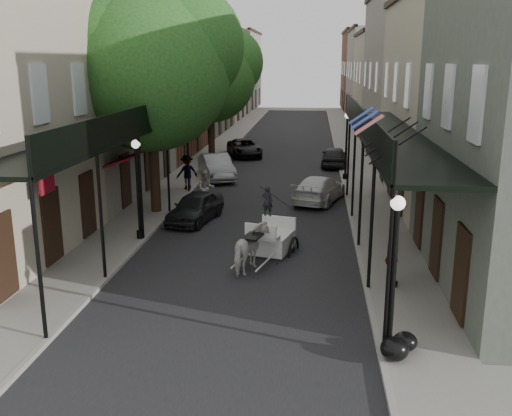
% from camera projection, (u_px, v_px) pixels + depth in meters
% --- Properties ---
extents(ground, '(140.00, 140.00, 0.00)m').
position_uv_depth(ground, '(223.00, 314.00, 15.27)').
color(ground, gray).
rests_on(ground, ground).
extents(road, '(8.00, 90.00, 0.01)m').
position_uv_depth(road, '(275.00, 173.00, 34.53)').
color(road, black).
rests_on(road, ground).
extents(sidewalk_left, '(2.20, 90.00, 0.12)m').
position_uv_depth(sidewalk_left, '(194.00, 170.00, 35.01)').
color(sidewalk_left, gray).
rests_on(sidewalk_left, ground).
extents(sidewalk_right, '(2.20, 90.00, 0.12)m').
position_uv_depth(sidewalk_right, '(359.00, 173.00, 34.03)').
color(sidewalk_right, gray).
rests_on(sidewalk_right, ground).
extents(building_row_left, '(5.00, 80.00, 10.50)m').
position_uv_depth(building_row_left, '(173.00, 79.00, 43.70)').
color(building_row_left, '#A49983').
rests_on(building_row_left, ground).
extents(building_row_right, '(5.00, 80.00, 10.50)m').
position_uv_depth(building_row_right, '(401.00, 79.00, 42.00)').
color(building_row_right, gray).
rests_on(building_row_right, ground).
extents(gallery_left, '(2.20, 18.05, 4.88)m').
position_uv_depth(gallery_left, '(125.00, 130.00, 21.45)').
color(gallery_left, black).
rests_on(gallery_left, sidewalk_left).
extents(gallery_right, '(2.20, 18.05, 4.88)m').
position_uv_depth(gallery_right, '(384.00, 133.00, 20.51)').
color(gallery_right, black).
rests_on(gallery_right, sidewalk_right).
extents(tree_near, '(7.31, 6.80, 9.63)m').
position_uv_depth(tree_near, '(160.00, 63.00, 23.86)').
color(tree_near, '#382619').
rests_on(tree_near, sidewalk_left).
extents(tree_far, '(6.45, 6.00, 8.61)m').
position_uv_depth(tree_far, '(216.00, 73.00, 37.51)').
color(tree_far, '#382619').
rests_on(tree_far, sidewalk_left).
extents(lamppost_right_near, '(0.32, 0.32, 3.71)m').
position_uv_depth(lamppost_right_near, '(393.00, 275.00, 12.43)').
color(lamppost_right_near, black).
rests_on(lamppost_right_near, sidewalk_right).
extents(lamppost_left, '(0.32, 0.32, 3.71)m').
position_uv_depth(lamppost_left, '(138.00, 188.00, 20.94)').
color(lamppost_left, black).
rests_on(lamppost_left, sidewalk_left).
extents(lamppost_right_far, '(0.32, 0.32, 3.71)m').
position_uv_depth(lamppost_right_far, '(346.00, 145.00, 31.69)').
color(lamppost_right_far, black).
rests_on(lamppost_right_far, sidewalk_right).
extents(horse, '(1.24, 1.93, 1.50)m').
position_uv_depth(horse, '(252.00, 249.00, 18.22)').
color(horse, silver).
rests_on(horse, ground).
extents(carriage, '(1.89, 2.46, 2.51)m').
position_uv_depth(carriage, '(275.00, 223.00, 20.29)').
color(carriage, black).
rests_on(carriage, ground).
extents(pedestrian_walking, '(0.94, 0.80, 1.68)m').
position_uv_depth(pedestrian_walking, '(206.00, 188.00, 26.48)').
color(pedestrian_walking, '#A9A8A0').
rests_on(pedestrian_walking, ground).
extents(pedestrian_sidewalk_left, '(1.33, 1.18, 1.78)m').
position_uv_depth(pedestrian_sidewalk_left, '(187.00, 172.00, 29.45)').
color(pedestrian_sidewalk_left, gray).
rests_on(pedestrian_sidewalk_left, sidewalk_left).
extents(pedestrian_sidewalk_right, '(0.60, 1.04, 1.67)m').
position_uv_depth(pedestrian_sidewalk_right, '(392.00, 259.00, 16.72)').
color(pedestrian_sidewalk_right, gray).
rests_on(pedestrian_sidewalk_right, sidewalk_right).
extents(car_left_near, '(2.19, 3.88, 1.25)m').
position_uv_depth(car_left_near, '(195.00, 207.00, 23.94)').
color(car_left_near, black).
rests_on(car_left_near, ground).
extents(car_left_mid, '(2.91, 4.52, 1.41)m').
position_uv_depth(car_left_mid, '(217.00, 167.00, 32.52)').
color(car_left_mid, gray).
rests_on(car_left_mid, ground).
extents(car_left_far, '(3.18, 4.81, 1.23)m').
position_uv_depth(car_left_far, '(244.00, 148.00, 40.30)').
color(car_left_far, black).
rests_on(car_left_far, ground).
extents(car_right_near, '(2.90, 4.63, 1.25)m').
position_uv_depth(car_right_near, '(319.00, 189.00, 27.30)').
color(car_right_near, silver).
rests_on(car_right_near, ground).
extents(car_right_far, '(1.75, 3.91, 1.31)m').
position_uv_depth(car_right_far, '(334.00, 157.00, 36.41)').
color(car_right_far, black).
rests_on(car_right_far, ground).
extents(trash_bags, '(0.89, 1.04, 0.54)m').
position_uv_depth(trash_bags, '(399.00, 346.00, 12.80)').
color(trash_bags, black).
rests_on(trash_bags, sidewalk_right).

